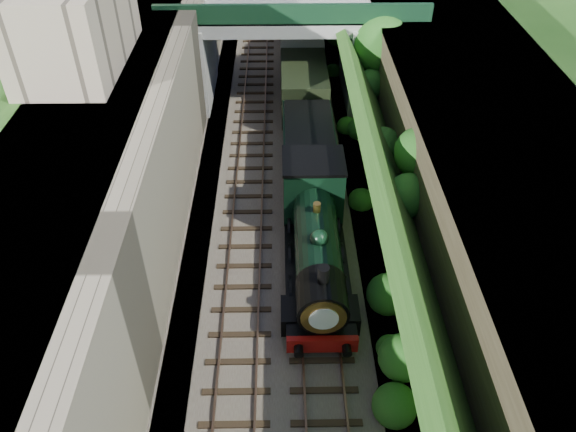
{
  "coord_description": "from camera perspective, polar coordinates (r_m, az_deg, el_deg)",
  "views": [
    {
      "loc": [
        -0.3,
        -11.03,
        18.07
      ],
      "look_at": [
        0.0,
        7.92,
        2.55
      ],
      "focal_mm": 35.0,
      "sensor_mm": 36.0,
      "label": 1
    }
  ],
  "objects": [
    {
      "name": "building_near",
      "position": [
        28.17,
        -21.0,
        18.08
      ],
      "size": [
        4.0,
        8.0,
        4.0
      ],
      "primitive_type": "cube",
      "color": "gray",
      "rests_on": "street_plateau_left"
    },
    {
      "name": "coach_front",
      "position": [
        41.41,
        1.29,
        16.54
      ],
      "size": [
        2.9,
        18.0,
        3.7
      ],
      "color": "black",
      "rests_on": "trackbed"
    },
    {
      "name": "track_left",
      "position": [
        35.83,
        -3.56,
        9.39
      ],
      "size": [
        2.5,
        90.0,
        0.2
      ],
      "color": "black",
      "rests_on": "trackbed"
    },
    {
      "name": "road_bridge",
      "position": [
        37.74,
        1.09,
        17.54
      ],
      "size": [
        16.0,
        6.4,
        7.25
      ],
      "color": "gray",
      "rests_on": "ground"
    },
    {
      "name": "locomotive",
      "position": [
        24.4,
        2.85,
        -2.29
      ],
      "size": [
        3.1,
        10.22,
        3.83
      ],
      "color": "black",
      "rests_on": "trackbed"
    },
    {
      "name": "retaining_wall",
      "position": [
        34.67,
        -9.74,
        13.9
      ],
      "size": [
        1.0,
        90.0,
        7.0
      ],
      "primitive_type": "cube",
      "color": "#756B56",
      "rests_on": "ground"
    },
    {
      "name": "track_right",
      "position": [
        35.82,
        1.63,
        9.45
      ],
      "size": [
        2.5,
        90.0,
        0.2
      ],
      "color": "black",
      "rests_on": "trackbed"
    },
    {
      "name": "street_plateau_left",
      "position": [
        35.37,
        -15.51,
        13.56
      ],
      "size": [
        6.0,
        90.0,
        7.0
      ],
      "primitive_type": "cube",
      "color": "#262628",
      "rests_on": "ground"
    },
    {
      "name": "tender",
      "position": [
        30.43,
        2.07,
        6.56
      ],
      "size": [
        2.7,
        6.0,
        3.05
      ],
      "color": "black",
      "rests_on": "trackbed"
    },
    {
      "name": "ground",
      "position": [
        21.18,
        0.36,
        -19.28
      ],
      "size": [
        160.0,
        160.0,
        0.0
      ],
      "primitive_type": "plane",
      "color": "#1E4714",
      "rests_on": "ground"
    },
    {
      "name": "trackbed",
      "position": [
        35.86,
        -0.31,
        9.24
      ],
      "size": [
        10.0,
        90.0,
        0.2
      ],
      "primitive_type": "cube",
      "color": "#473F38",
      "rests_on": "ground"
    },
    {
      "name": "street_plateau_right",
      "position": [
        35.81,
        15.48,
        13.22
      ],
      "size": [
        8.0,
        90.0,
        6.25
      ],
      "primitive_type": "cube",
      "color": "#262628",
      "rests_on": "ground"
    },
    {
      "name": "tree",
      "position": [
        35.55,
        9.63,
        16.59
      ],
      "size": [
        3.6,
        3.8,
        6.6
      ],
      "color": "black",
      "rests_on": "ground"
    },
    {
      "name": "embankment_slope",
      "position": [
        33.1,
        8.58,
        11.3
      ],
      "size": [
        4.36,
        90.0,
        6.36
      ],
      "color": "#1E4714",
      "rests_on": "ground"
    }
  ]
}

